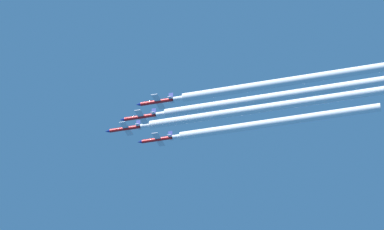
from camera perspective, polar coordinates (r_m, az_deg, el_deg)
The scene contains 8 objects.
jet_lead at distance 327.72m, azimuth -3.78°, elevation -0.76°, with size 8.39×12.22×2.94m.
jet_left_wingman at distance 319.15m, azimuth -2.94°, elevation -0.12°, with size 8.39×12.22×2.94m.
jet_right_wingman at distance 331.08m, azimuth -2.00°, elevation -1.36°, with size 8.39×12.22×2.94m.
jet_outer_left at distance 310.19m, azimuth -2.02°, elevation 0.73°, with size 8.39×12.22×2.94m.
smoke_trail_lead at distance 317.10m, azimuth 4.35°, elevation 0.44°, with size 2.54×83.75×2.54m.
smoke_trail_left_wingman at distance 309.83m, azimuth 4.84°, elevation 1.05°, with size 2.54×77.14×2.54m.
smoke_trail_right_wingman at distance 323.00m, azimuth 4.56°, elevation -0.42°, with size 2.54×66.17×2.54m.
smoke_trail_outer_left at distance 301.71m, azimuth 6.07°, elevation 1.96°, with size 2.54×77.78×2.54m.
Camera 1 is at (-263.14, -90.57, 2.01)m, focal length 96.60 mm.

